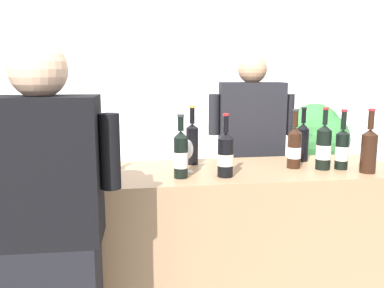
% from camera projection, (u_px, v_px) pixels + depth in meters
% --- Properties ---
extents(wall_back, '(8.00, 0.10, 2.80)m').
position_uv_depth(wall_back, '(162.00, 85.00, 4.69)').
color(wall_back, white).
rests_on(wall_back, ground_plane).
extents(counter, '(2.29, 0.61, 1.01)m').
position_uv_depth(counter, '(198.00, 256.00, 2.31)').
color(counter, '#9E7A56').
rests_on(counter, ground_plane).
extents(wine_bottle_0, '(0.08, 0.08, 0.32)m').
position_uv_depth(wine_bottle_0, '(98.00, 155.00, 2.08)').
color(wine_bottle_0, black).
rests_on(wine_bottle_0, counter).
extents(wine_bottle_1, '(0.07, 0.07, 0.33)m').
position_uv_depth(wine_bottle_1, '(303.00, 141.00, 2.45)').
color(wine_bottle_1, black).
rests_on(wine_bottle_1, counter).
extents(wine_bottle_2, '(0.07, 0.07, 0.32)m').
position_uv_depth(wine_bottle_2, '(86.00, 159.00, 1.95)').
color(wine_bottle_2, black).
rests_on(wine_bottle_2, counter).
extents(wine_bottle_3, '(0.07, 0.07, 0.33)m').
position_uv_depth(wine_bottle_3, '(181.00, 154.00, 2.05)').
color(wine_bottle_3, black).
rests_on(wine_bottle_3, counter).
extents(wine_bottle_4, '(0.08, 0.08, 0.34)m').
position_uv_depth(wine_bottle_4, '(294.00, 147.00, 2.27)').
color(wine_bottle_4, black).
rests_on(wine_bottle_4, counter).
extents(wine_bottle_5, '(0.08, 0.08, 0.35)m').
position_uv_depth(wine_bottle_5, '(324.00, 147.00, 2.23)').
color(wine_bottle_5, black).
rests_on(wine_bottle_5, counter).
extents(wine_bottle_6, '(0.08, 0.08, 0.35)m').
position_uv_depth(wine_bottle_6, '(369.00, 149.00, 2.16)').
color(wine_bottle_6, black).
rests_on(wine_bottle_6, counter).
extents(wine_bottle_7, '(0.08, 0.08, 0.33)m').
position_uv_depth(wine_bottle_7, '(225.00, 154.00, 2.08)').
color(wine_bottle_7, black).
rests_on(wine_bottle_7, counter).
extents(wine_bottle_8, '(0.07, 0.07, 0.35)m').
position_uv_depth(wine_bottle_8, '(192.00, 142.00, 2.36)').
color(wine_bottle_8, black).
rests_on(wine_bottle_8, counter).
extents(wine_bottle_9, '(0.07, 0.07, 0.33)m').
position_uv_depth(wine_bottle_9, '(342.00, 149.00, 2.24)').
color(wine_bottle_9, black).
rests_on(wine_bottle_9, counter).
extents(wine_glass, '(0.07, 0.07, 0.18)m').
position_uv_depth(wine_glass, '(187.00, 151.00, 2.17)').
color(wine_glass, silver).
rests_on(wine_glass, counter).
extents(ice_bucket, '(0.24, 0.24, 0.20)m').
position_uv_depth(ice_bucket, '(61.00, 155.00, 2.15)').
color(ice_bucket, silver).
rests_on(ice_bucket, counter).
extents(person_server, '(0.60, 0.30, 1.67)m').
position_uv_depth(person_server, '(250.00, 175.00, 2.92)').
color(person_server, black).
rests_on(person_server, ground_plane).
extents(person_guest, '(0.58, 0.25, 1.66)m').
position_uv_depth(person_guest, '(50.00, 257.00, 1.61)').
color(person_guest, black).
rests_on(person_guest, ground_plane).
extents(potted_shrub, '(0.58, 0.52, 1.28)m').
position_uv_depth(potted_shrub, '(314.00, 156.00, 3.55)').
color(potted_shrub, brown).
rests_on(potted_shrub, ground_plane).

